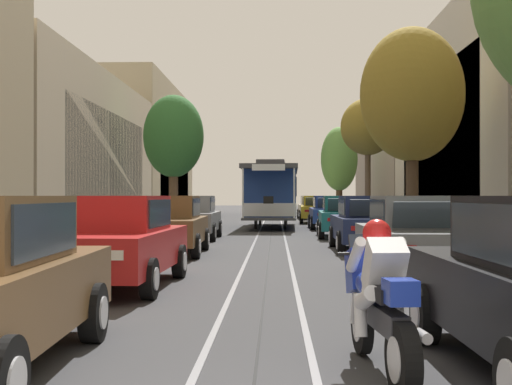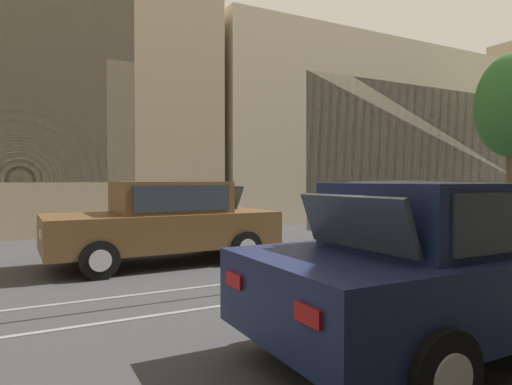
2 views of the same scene
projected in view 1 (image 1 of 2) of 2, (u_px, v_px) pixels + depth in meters
ground_plane at (271, 234)px, 27.46m from camera, size 160.00×160.00×0.00m
trolley_track_rails at (272, 229)px, 31.60m from camera, size 1.14×69.34×0.01m
building_facade_left at (50, 127)px, 30.86m from camera, size 5.84×61.04×10.29m
building_facade_right at (486, 132)px, 31.04m from camera, size 5.71×61.04×9.94m
parked_car_red_second_left at (116, 241)px, 11.43m from camera, size 2.08×4.39×1.58m
parked_car_brown_mid_left at (168, 225)px, 17.83m from camera, size 2.06×4.39×1.58m
parked_car_grey_fourth_left at (192, 217)px, 24.05m from camera, size 2.02×4.37×1.58m
parked_car_grey_second_right at (416, 237)px, 12.35m from camera, size 2.04×4.38×1.58m
parked_car_navy_mid_right at (367, 223)px, 18.94m from camera, size 2.02×4.37×1.58m
parked_car_teal_fourth_right at (344, 216)px, 25.11m from camera, size 2.11×4.41×1.58m
parked_car_blue_fifth_right at (330, 212)px, 31.63m from camera, size 2.02×4.37×1.58m
parked_car_yellow_sixth_right at (317, 209)px, 38.49m from camera, size 2.12×4.41×1.58m
parked_car_beige_far_right at (312, 207)px, 44.71m from camera, size 2.04×4.38×1.58m
street_tree_kerb_left_second at (174, 137)px, 32.25m from camera, size 2.96×2.52×6.52m
street_tree_kerb_right_second at (412, 95)px, 22.25m from camera, size 3.49×2.98×7.28m
street_tree_kerb_right_mid at (368, 128)px, 33.40m from camera, size 2.75×2.32×6.52m
street_tree_kerb_right_fourth at (339, 160)px, 47.48m from camera, size 2.64×2.82×6.53m
cable_car_trolley at (272, 194)px, 33.43m from camera, size 2.80×9.17×3.28m
motorcycle_with_rider at (380, 301)px, 5.84m from camera, size 0.61×1.99×1.37m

